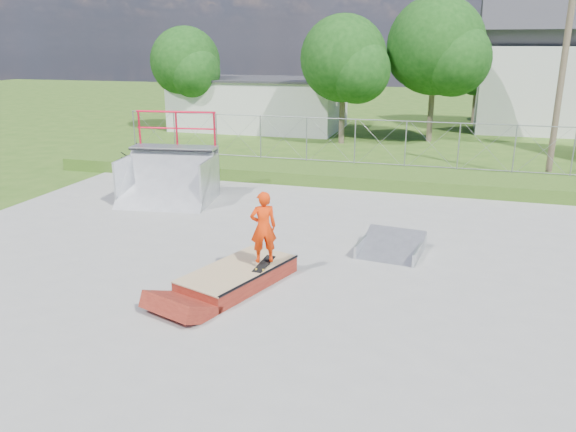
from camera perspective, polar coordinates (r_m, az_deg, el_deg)
name	(u,v)px	position (r m, az deg, el deg)	size (l,w,h in m)	color
ground	(276,271)	(13.33, -1.18, -5.65)	(120.00, 120.00, 0.00)	#315618
concrete_pad	(276,271)	(13.32, -1.18, -5.57)	(20.00, 16.00, 0.04)	gray
grass_berm	(349,175)	(22.09, 6.26, 4.19)	(24.00, 3.00, 0.50)	#315618
grind_box	(238,277)	(12.58, -5.11, -6.14)	(2.15, 3.04, 0.41)	maroon
quarter_pipe	(166,160)	(19.04, -12.33, 5.56)	(2.94, 2.49, 2.94)	#A6A8AE
flat_bank_ramp	(391,246)	(14.50, 10.41, -3.03)	(1.51, 1.61, 0.46)	#A6A8AE
skateboard	(264,264)	(12.54, -2.47, -4.93)	(0.22, 0.80, 0.02)	black
skater	(263,230)	(12.26, -2.52, -1.46)	(0.58, 0.38, 1.60)	#F03106
concrete_stairs	(145,163)	(24.26, -14.33, 5.29)	(1.50, 1.60, 0.80)	gray
chain_link_fence	(355,141)	(22.83, 6.81, 7.54)	(20.00, 0.06, 1.80)	gray
utility_building_flat	(260,104)	(35.88, -2.86, 11.26)	(10.00, 6.00, 3.00)	beige
gable_house	(550,66)	(38.10, 25.06, 13.60)	(8.40, 6.08, 8.94)	beige
utility_pole	(562,76)	(24.04, 26.06, 12.69)	(0.24, 0.24, 8.00)	brown
tree_left_near	(348,62)	(30.06, 6.08, 15.29)	(4.76, 4.48, 6.65)	brown
tree_center	(441,50)	(31.54, 15.26, 15.99)	(5.44, 5.12, 7.60)	brown
tree_left_far	(188,65)	(35.18, -10.13, 14.89)	(4.42, 4.16, 6.18)	brown
tree_back_mid	(482,68)	(39.63, 19.09, 14.02)	(4.08, 3.84, 5.70)	brown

